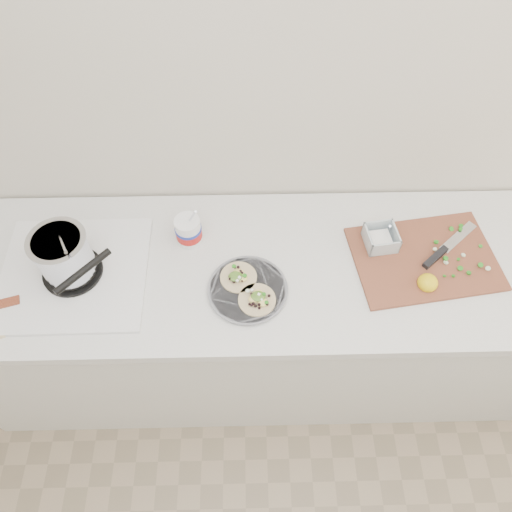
{
  "coord_description": "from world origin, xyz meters",
  "views": [
    {
      "loc": [
        -0.06,
        0.47,
        2.34
      ],
      "look_at": [
        -0.04,
        1.41,
        0.96
      ],
      "focal_mm": 35.0,
      "sensor_mm": 36.0,
      "label": 1
    }
  ],
  "objects_px": {
    "stove": "(68,262)",
    "cutboard": "(421,254)",
    "tub": "(189,229)",
    "taco_plate": "(248,288)"
  },
  "relations": [
    {
      "from": "stove",
      "to": "taco_plate",
      "type": "height_order",
      "value": "stove"
    },
    {
      "from": "cutboard",
      "to": "stove",
      "type": "bearing_deg",
      "value": 174.22
    },
    {
      "from": "stove",
      "to": "taco_plate",
      "type": "relative_size",
      "value": 1.85
    },
    {
      "from": "stove",
      "to": "cutboard",
      "type": "height_order",
      "value": "stove"
    },
    {
      "from": "tub",
      "to": "cutboard",
      "type": "relative_size",
      "value": 0.39
    },
    {
      "from": "taco_plate",
      "to": "cutboard",
      "type": "bearing_deg",
      "value": 11.62
    },
    {
      "from": "taco_plate",
      "to": "stove",
      "type": "bearing_deg",
      "value": 172.58
    },
    {
      "from": "stove",
      "to": "tub",
      "type": "distance_m",
      "value": 0.41
    },
    {
      "from": "taco_plate",
      "to": "tub",
      "type": "relative_size",
      "value": 1.28
    },
    {
      "from": "stove",
      "to": "tub",
      "type": "relative_size",
      "value": 2.38
    }
  ]
}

